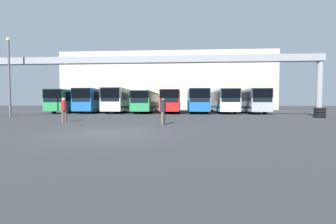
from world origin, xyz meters
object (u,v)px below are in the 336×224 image
Objects in this scene: bus_slot_3 at (147,101)px; pedestrian_mid_left at (163,111)px; bus_slot_0 at (72,100)px; bus_slot_2 at (121,99)px; bus_slot_5 at (197,100)px; bus_slot_7 at (250,100)px; tire_stack at (320,113)px; bus_slot_4 at (171,100)px; pedestrian_far_center at (64,109)px; lamp_post at (9,74)px; bus_slot_1 at (98,100)px; bus_slot_6 at (222,100)px.

pedestrian_mid_left is at bearing -77.83° from bus_slot_3.
bus_slot_0 is at bearing -118.96° from pedestrian_mid_left.
bus_slot_5 is (11.02, 0.66, -0.08)m from bus_slot_2.
bus_slot_0 is at bearing 179.74° from bus_slot_7.
bus_slot_4 is at bearing 145.13° from tire_stack.
pedestrian_far_center is (-10.80, -17.11, -0.89)m from bus_slot_5.
bus_slot_5 is at bearing 135.44° from tire_stack.
pedestrian_mid_left is (15.03, -17.81, -0.90)m from bus_slot_0.
lamp_post reaches higher than bus_slot_0.
bus_slot_4 is 17.94m from tire_stack.
tire_stack is at bearing -30.45° from bus_slot_3.
bus_slot_1 is 0.99× the size of bus_slot_6.
bus_slot_2 reaches higher than bus_slot_3.
bus_slot_7 is (25.72, -0.12, 0.01)m from bus_slot_0.
lamp_post is (-1.22, -10.55, 2.51)m from bus_slot_0.
bus_slot_6 reaches higher than pedestrian_mid_left.
tire_stack is (25.70, -10.55, -1.41)m from bus_slot_1.
bus_slot_7 is 9.69× the size of tire_stack.
bus_slot_7 is at bearing 110.28° from tire_stack.
bus_slot_3 is at bearing 179.18° from bus_slot_6.
bus_slot_2 is (3.67, -0.37, 0.03)m from bus_slot_1.
bus_slot_1 is at bearing -127.36° from pedestrian_mid_left.
tire_stack is at bearing 139.39° from pedestrian_mid_left.
pedestrian_mid_left is 0.22× the size of lamp_post.
bus_slot_2 is 0.92× the size of bus_slot_6.
bus_slot_5 is 18.95m from pedestrian_mid_left.
bus_slot_6 is at bearing -3.27° from bus_slot_5.
bus_slot_2 is at bearing -135.98° from pedestrian_mid_left.
lamp_post reaches higher than bus_slot_5.
bus_slot_5 reaches higher than bus_slot_7.
bus_slot_2 is 6.16× the size of pedestrian_mid_left.
bus_slot_3 is 0.99× the size of bus_slot_5.
bus_slot_5 is 1.04× the size of bus_slot_6.
bus_slot_1 is 12.36m from lamp_post.
pedestrian_mid_left is at bearing -49.84° from bus_slot_0.
bus_slot_6 is at bearing 124.59° from tire_stack.
lamp_post is at bearing -96.60° from bus_slot_0.
bus_slot_1 is 14.70m from bus_slot_5.
bus_slot_0 is 22.05m from bus_slot_6.
bus_slot_4 is (3.67, -0.56, 0.07)m from bus_slot_3.
bus_slot_1 is at bearing 157.69° from tire_stack.
lamp_post reaches higher than pedestrian_mid_left.
bus_slot_7 is at bearing 169.74° from pedestrian_mid_left.
bus_slot_7 is at bearing -0.88° from bus_slot_2.
pedestrian_far_center is 22.70m from tire_stack.
lamp_post reaches higher than pedestrian_far_center.
bus_slot_7 is at bearing -11.26° from bus_slot_6.
pedestrian_mid_left is (4.01, -18.58, -0.79)m from bus_slot_3.
bus_slot_5 reaches higher than bus_slot_6.
bus_slot_6 is (11.02, -0.16, 0.12)m from bus_slot_3.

